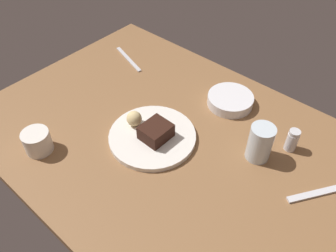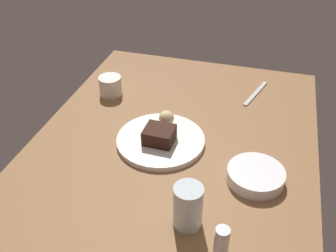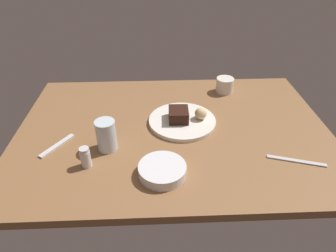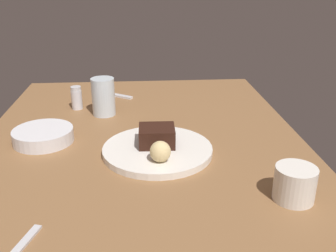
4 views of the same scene
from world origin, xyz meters
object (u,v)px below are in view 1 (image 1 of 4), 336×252
(side_bowl, at_px, (230,100))
(dessert_spoon, at_px, (314,194))
(chocolate_cake_slice, at_px, (156,132))
(salt_shaker, at_px, (292,140))
(coffee_cup, at_px, (37,142))
(bread_roll, at_px, (134,119))
(butter_knife, at_px, (128,59))
(dessert_plate, at_px, (152,136))
(water_glass, at_px, (260,143))

(side_bowl, bearing_deg, dessert_spoon, -23.09)
(chocolate_cake_slice, xyz_separation_m, salt_shaker, (0.32, 0.24, -0.00))
(chocolate_cake_slice, relative_size, coffee_cup, 1.08)
(dessert_spoon, bearing_deg, bread_roll, 138.06)
(butter_knife, bearing_deg, bread_roll, -23.66)
(dessert_spoon, bearing_deg, side_bowl, 100.82)
(dessert_plate, height_order, coffee_cup, coffee_cup)
(water_glass, relative_size, side_bowl, 0.74)
(bread_roll, xyz_separation_m, side_bowl, (0.16, 0.29, -0.02))
(salt_shaker, bearing_deg, butter_knife, 179.19)
(side_bowl, bearing_deg, water_glass, -36.64)
(coffee_cup, bearing_deg, bread_roll, 59.69)
(chocolate_cake_slice, height_order, water_glass, water_glass)
(coffee_cup, relative_size, butter_knife, 0.42)
(chocolate_cake_slice, relative_size, butter_knife, 0.45)
(salt_shaker, relative_size, butter_knife, 0.38)
(chocolate_cake_slice, height_order, side_bowl, chocolate_cake_slice)
(water_glass, bearing_deg, bread_roll, -156.46)
(dessert_plate, relative_size, salt_shaker, 3.64)
(coffee_cup, bearing_deg, side_bowl, 60.57)
(chocolate_cake_slice, bearing_deg, butter_knife, 146.75)
(water_glass, bearing_deg, dessert_plate, -151.62)
(side_bowl, bearing_deg, coffee_cup, -119.43)
(dessert_plate, height_order, butter_knife, dessert_plate)
(salt_shaker, distance_m, coffee_cup, 0.74)
(chocolate_cake_slice, xyz_separation_m, coffee_cup, (-0.23, -0.25, -0.00))
(coffee_cup, height_order, dessert_spoon, coffee_cup)
(chocolate_cake_slice, relative_size, water_glass, 0.76)
(water_glass, xyz_separation_m, coffee_cup, (-0.49, -0.40, -0.02))
(water_glass, bearing_deg, side_bowl, 143.36)
(salt_shaker, relative_size, dessert_spoon, 0.49)
(bread_roll, distance_m, dessert_spoon, 0.55)
(bread_roll, bearing_deg, chocolate_cake_slice, 2.21)
(dessert_plate, height_order, chocolate_cake_slice, chocolate_cake_slice)
(dessert_plate, relative_size, side_bowl, 1.74)
(chocolate_cake_slice, distance_m, salt_shaker, 0.40)
(dessert_spoon, bearing_deg, salt_shaker, 83.26)
(bread_roll, bearing_deg, salt_shaker, 30.70)
(water_glass, distance_m, butter_knife, 0.65)
(bread_roll, bearing_deg, dessert_plate, 2.24)
(dessert_plate, distance_m, side_bowl, 0.30)
(chocolate_cake_slice, bearing_deg, dessert_spoon, 16.40)
(dessert_plate, distance_m, coffee_cup, 0.34)
(side_bowl, xyz_separation_m, dessert_spoon, (0.37, -0.16, -0.01))
(side_bowl, distance_m, dessert_spoon, 0.40)
(coffee_cup, distance_m, dessert_spoon, 0.78)
(salt_shaker, height_order, side_bowl, salt_shaker)
(chocolate_cake_slice, height_order, coffee_cup, coffee_cup)
(side_bowl, xyz_separation_m, butter_knife, (-0.45, -0.04, -0.01))
(side_bowl, height_order, dessert_spoon, side_bowl)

